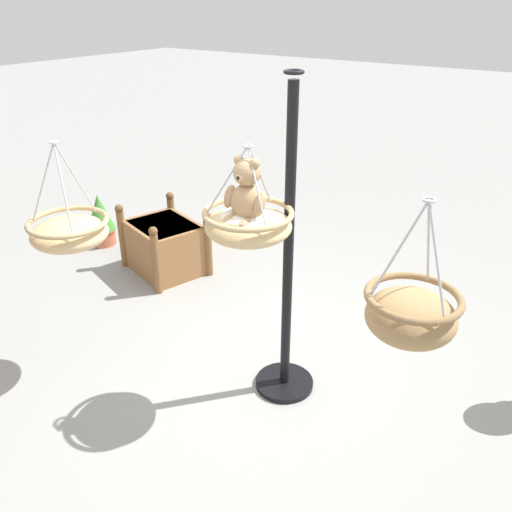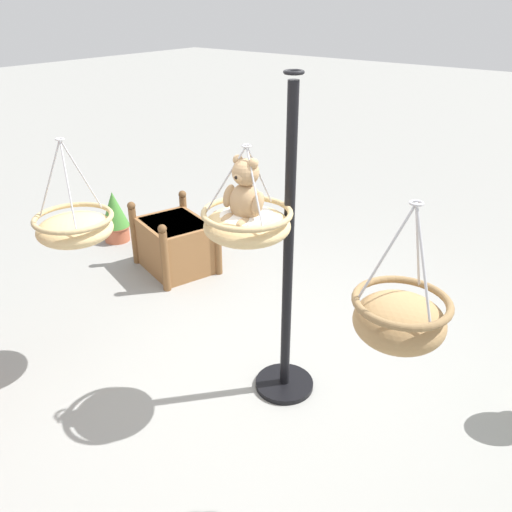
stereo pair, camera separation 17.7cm
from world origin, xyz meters
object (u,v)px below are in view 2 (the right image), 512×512
(display_pole_central, at_px, (287,308))
(potted_plant_flowering_red, at_px, (115,216))
(teddy_bear, at_px, (245,196))
(hanging_basket_right_low, at_px, (75,227))
(hanging_basket_left_high, at_px, (399,319))
(wooden_planter_box, at_px, (176,243))
(hanging_basket_with_teddy, at_px, (247,223))

(display_pole_central, bearing_deg, potted_plant_flowering_red, -16.32)
(teddy_bear, bearing_deg, hanging_basket_right_low, 17.96)
(potted_plant_flowering_red, bearing_deg, hanging_basket_left_high, 159.88)
(hanging_basket_left_high, xyz_separation_m, potted_plant_flowering_red, (4.16, -1.52, -1.04))
(display_pole_central, height_order, potted_plant_flowering_red, display_pole_central)
(teddy_bear, height_order, hanging_basket_left_high, hanging_basket_left_high)
(display_pole_central, bearing_deg, hanging_basket_left_high, 149.54)
(hanging_basket_right_low, distance_m, potted_plant_flowering_red, 2.50)
(wooden_planter_box, relative_size, potted_plant_flowering_red, 1.58)
(hanging_basket_with_teddy, relative_size, teddy_bear, 1.44)
(teddy_bear, relative_size, hanging_basket_right_low, 0.56)
(hanging_basket_with_teddy, relative_size, hanging_basket_left_high, 0.87)
(hanging_basket_left_high, xyz_separation_m, wooden_planter_box, (3.07, -1.47, -1.06))
(potted_plant_flowering_red, bearing_deg, wooden_planter_box, 176.96)
(display_pole_central, xyz_separation_m, wooden_planter_box, (2.04, -0.86, -0.40))
(wooden_planter_box, bearing_deg, display_pole_central, 157.17)
(hanging_basket_left_high, bearing_deg, hanging_basket_with_teddy, -16.86)
(hanging_basket_right_low, bearing_deg, teddy_bear, -162.04)
(display_pole_central, distance_m, wooden_planter_box, 2.25)
(teddy_bear, relative_size, hanging_basket_left_high, 0.60)
(display_pole_central, relative_size, hanging_basket_with_teddy, 3.73)
(hanging_basket_right_low, bearing_deg, potted_plant_flowering_red, -42.78)
(hanging_basket_with_teddy, relative_size, hanging_basket_right_low, 0.81)
(display_pole_central, height_order, hanging_basket_with_teddy, display_pole_central)
(hanging_basket_with_teddy, xyz_separation_m, wooden_planter_box, (1.89, -1.11, -1.10))
(display_pole_central, relative_size, teddy_bear, 5.37)
(hanging_basket_with_teddy, distance_m, hanging_basket_left_high, 1.24)
(display_pole_central, distance_m, hanging_basket_right_low, 1.63)
(teddy_bear, bearing_deg, potted_plant_flowering_red, -21.75)
(hanging_basket_left_high, xyz_separation_m, hanging_basket_right_low, (2.44, 0.07, -0.18))
(hanging_basket_with_teddy, distance_m, potted_plant_flowering_red, 3.37)
(teddy_bear, xyz_separation_m, hanging_basket_left_high, (-1.19, 0.34, -0.23))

